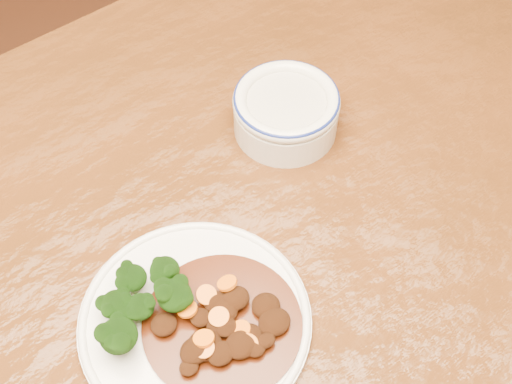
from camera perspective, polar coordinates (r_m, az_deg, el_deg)
dining_table at (r=0.80m, az=-7.20°, el=-12.76°), size 1.52×0.94×0.75m
dinner_plate at (r=0.72m, az=-4.90°, el=-10.23°), size 0.23×0.23×0.01m
broccoli_florets at (r=0.70m, az=-9.15°, el=-8.70°), size 0.11×0.08×0.04m
mince_stew at (r=0.70m, az=-2.40°, el=-10.83°), size 0.16×0.16×0.03m
dip_bowl at (r=0.84m, az=2.42°, el=6.54°), size 0.13×0.13×0.06m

